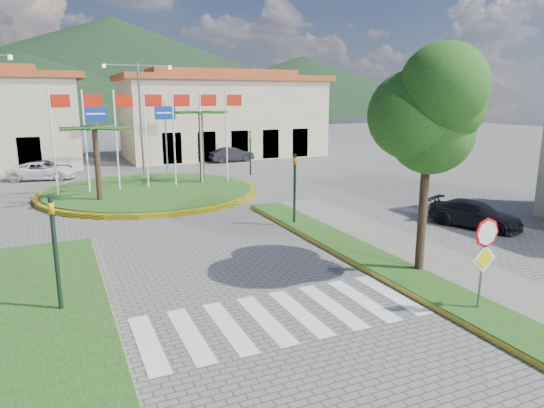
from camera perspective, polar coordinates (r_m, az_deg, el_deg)
name	(u,v)px	position (r m, az deg, el deg)	size (l,w,h in m)	color
ground	(369,402)	(10.07, 11.30, -21.92)	(160.00, 160.00, 0.00)	slate
sidewalk_right	(507,304)	(15.08, 25.91, -10.51)	(4.00, 28.00, 0.15)	gray
verge_right	(475,311)	(14.22, 22.73, -11.54)	(1.60, 28.00, 0.18)	#174513
median_left	(5,329)	(13.90, -28.93, -12.73)	(5.00, 14.00, 0.18)	#174513
crosswalk	(279,316)	(13.06, 0.84, -13.09)	(8.00, 3.00, 0.01)	silver
roundabout_island	(150,191)	(29.60, -14.12, 1.53)	(12.70, 12.70, 6.00)	yellow
stop_sign	(485,250)	(13.69, 23.73, -4.95)	(0.80, 0.11, 2.65)	slate
deciduous_tree	(430,113)	(15.70, 18.05, 10.20)	(3.60, 3.60, 6.80)	black
traffic_light_left	(55,244)	(13.67, -24.18, -4.36)	(0.15, 0.18, 3.20)	black
traffic_light_right	(295,183)	(21.26, 2.68, 2.50)	(0.15, 0.18, 3.20)	black
traffic_light_far	(250,148)	(35.34, -2.57, 6.54)	(0.18, 0.15, 3.20)	black
direction_sign_west	(97,126)	(37.80, -19.92, 8.62)	(1.60, 0.14, 5.20)	slate
direction_sign_east	(166,124)	(38.52, -12.42, 9.14)	(1.60, 0.14, 5.20)	slate
street_lamp_centre	(140,112)	(37.16, -15.23, 10.37)	(4.80, 0.16, 8.00)	slate
building_right	(223,115)	(47.14, -5.81, 10.40)	(19.08, 9.54, 8.05)	#BFB490
hill_far_mid	(114,66)	(168.10, -18.08, 15.20)	(180.00, 180.00, 30.00)	black
hill_far_east	(303,85)	(160.32, 3.71, 13.78)	(120.00, 120.00, 18.00)	black
hill_near_back	(25,86)	(136.76, -27.05, 12.25)	(110.00, 110.00, 16.00)	black
white_van	(43,171)	(37.01, -25.39, 3.53)	(2.02, 4.37, 1.21)	white
car_dark_a	(46,168)	(38.36, -25.07, 3.87)	(1.48, 3.68, 1.25)	black
car_dark_b	(231,154)	(42.86, -4.88, 5.85)	(1.40, 4.01, 1.32)	black
car_side_right	(475,214)	(23.13, 22.75, -1.11)	(1.61, 3.97, 1.15)	black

